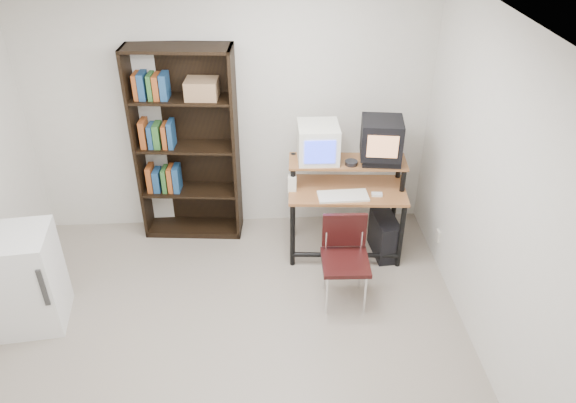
{
  "coord_description": "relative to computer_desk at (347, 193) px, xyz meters",
  "views": [
    {
      "loc": [
        0.26,
        -3.2,
        3.52
      ],
      "look_at": [
        0.52,
        1.1,
        0.79
      ],
      "focal_mm": 35.0,
      "sensor_mm": 36.0,
      "label": 1
    }
  ],
  "objects": [
    {
      "name": "mouse",
      "position": [
        0.26,
        -0.15,
        0.06
      ],
      "size": [
        0.11,
        0.07,
        0.03
      ],
      "primitive_type": "cube",
      "rotation": [
        0.0,
        0.0,
        -0.11
      ],
      "color": "white",
      "rests_on": "mousepad"
    },
    {
      "name": "vcr",
      "position": [
        0.31,
        0.05,
        0.33
      ],
      "size": [
        0.39,
        0.3,
        0.08
      ],
      "primitive_type": "cube",
      "rotation": [
        0.0,
        0.0,
        -0.13
      ],
      "color": "black",
      "rests_on": "computer_desk"
    },
    {
      "name": "crt_tv",
      "position": [
        0.31,
        0.07,
        0.55
      ],
      "size": [
        0.42,
        0.42,
        0.35
      ],
      "rotation": [
        0.0,
        0.0,
        -0.14
      ],
      "color": "black",
      "rests_on": "vcr"
    },
    {
      "name": "right_wall",
      "position": [
        0.9,
        -1.39,
        0.62
      ],
      "size": [
        0.01,
        4.0,
        2.6
      ],
      "primitive_type": "cube",
      "color": "silver",
      "rests_on": "floor"
    },
    {
      "name": "crt_monitor",
      "position": [
        -0.28,
        0.15,
        0.47
      ],
      "size": [
        0.39,
        0.4,
        0.36
      ],
      "rotation": [
        0.0,
        0.0,
        -0.01
      ],
      "color": "white",
      "rests_on": "computer_desk"
    },
    {
      "name": "ceiling",
      "position": [
        -1.1,
        -1.39,
        1.92
      ],
      "size": [
        4.0,
        4.0,
        0.01
      ],
      "primitive_type": "cube",
      "color": "white",
      "rests_on": "back_wall"
    },
    {
      "name": "bookshelf",
      "position": [
        -1.55,
        0.47,
        0.34
      ],
      "size": [
        1.03,
        0.43,
        2.01
      ],
      "rotation": [
        0.0,
        0.0,
        -0.09
      ],
      "color": "black",
      "rests_on": "floor"
    },
    {
      "name": "school_chair",
      "position": [
        -0.11,
        -0.7,
        -0.17
      ],
      "size": [
        0.43,
        0.43,
        0.82
      ],
      "rotation": [
        0.0,
        0.0,
        -0.04
      ],
      "color": "black",
      "rests_on": "floor"
    },
    {
      "name": "back_wall",
      "position": [
        -1.1,
        0.61,
        0.62
      ],
      "size": [
        4.0,
        0.01,
        2.6
      ],
      "primitive_type": "cube",
      "color": "silver",
      "rests_on": "floor"
    },
    {
      "name": "desk_speaker",
      "position": [
        -0.53,
        -0.01,
        0.13
      ],
      "size": [
        0.09,
        0.08,
        0.17
      ],
      "primitive_type": "cube",
      "rotation": [
        0.0,
        0.0,
        -0.07
      ],
      "color": "white",
      "rests_on": "computer_desk"
    },
    {
      "name": "wall_outlet",
      "position": [
        0.88,
        -0.24,
        -0.38
      ],
      "size": [
        0.02,
        0.08,
        0.12
      ],
      "primitive_type": "cube",
      "color": "beige",
      "rests_on": "right_wall"
    },
    {
      "name": "keyboard",
      "position": [
        -0.06,
        -0.16,
        0.06
      ],
      "size": [
        0.48,
        0.22,
        0.03
      ],
      "primitive_type": "cube",
      "rotation": [
        0.0,
        0.0,
        0.03
      ],
      "color": "white",
      "rests_on": "computer_desk"
    },
    {
      "name": "cd_spindle",
      "position": [
        0.03,
        0.01,
        0.32
      ],
      "size": [
        0.13,
        0.13,
        0.05
      ],
      "primitive_type": "cylinder",
      "rotation": [
        0.0,
        0.0,
        0.07
      ],
      "color": "#26262B",
      "rests_on": "computer_desk"
    },
    {
      "name": "mousepad",
      "position": [
        0.27,
        -0.15,
        0.04
      ],
      "size": [
        0.26,
        0.23,
        0.01
      ],
      "primitive_type": "cube",
      "rotation": [
        0.0,
        0.0,
        -0.25
      ],
      "color": "black",
      "rests_on": "computer_desk"
    },
    {
      "name": "mini_fridge",
      "position": [
        -2.82,
        -0.85,
        -0.23
      ],
      "size": [
        0.58,
        0.58,
        0.9
      ],
      "rotation": [
        0.0,
        0.0,
        0.11
      ],
      "color": "white",
      "rests_on": "floor"
    },
    {
      "name": "pc_tower",
      "position": [
        0.39,
        -0.08,
        -0.47
      ],
      "size": [
        0.24,
        0.47,
        0.42
      ],
      "primitive_type": "cube",
      "rotation": [
        0.0,
        0.0,
        0.1
      ],
      "color": "black",
      "rests_on": "floor"
    },
    {
      "name": "computer_desk",
      "position": [
        0.0,
        0.0,
        0.0
      ],
      "size": [
        1.16,
        0.64,
        0.98
      ],
      "rotation": [
        0.0,
        0.0,
        -0.08
      ],
      "color": "#9A5F32",
      "rests_on": "floor"
    },
    {
      "name": "floor",
      "position": [
        -1.1,
        -1.39,
        -0.68
      ],
      "size": [
        4.0,
        4.0,
        0.01
      ],
      "primitive_type": "cube",
      "color": "#9F9383",
      "rests_on": "ground"
    }
  ]
}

